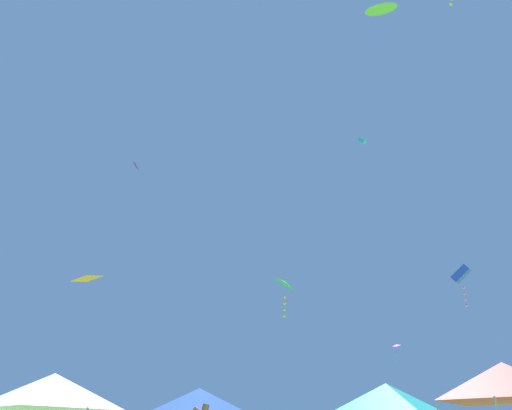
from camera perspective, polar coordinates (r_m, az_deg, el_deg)
name	(u,v)px	position (r m, az deg, el deg)	size (l,w,h in m)	color
canopy_tent_white	(52,391)	(15.31, -25.06, -21.12)	(3.13, 3.13, 3.34)	#9E9EA3
canopy_tent_teal	(388,398)	(18.43, 16.75, -22.95)	(3.22, 3.22, 3.45)	#9E9EA3
canopy_tent_red	(506,381)	(16.40, 29.78, -19.29)	(3.48, 3.48, 3.72)	#9E9EA3
canopy_tent_blue	(199,404)	(15.04, -7.46, -24.29)	(2.82, 2.82, 3.01)	#9E9EA3
kite_magenta_delta	(397,345)	(38.97, 17.82, -17.01)	(0.99, 0.99, 1.33)	#D6389E
kite_cyan_box	(362,141)	(28.89, 13.66, 8.07)	(0.45, 0.55, 1.32)	#2DB7CC
kite_lime_delta	(381,8)	(21.07, 15.93, 23.48)	(1.68, 1.61, 0.82)	#75D138
kite_green_delta	(285,284)	(30.33, 3.75, -10.21)	(1.82, 1.90, 2.95)	green
kite_purple_diamond	(136,165)	(43.64, -15.29, 4.99)	(0.63, 0.63, 0.73)	purple
kite_orange_diamond	(86,278)	(25.48, -21.21, -8.79)	(1.39, 1.12, 0.47)	orange
kite_blue_box	(461,275)	(24.42, 25.15, -8.25)	(0.93, 0.99, 2.15)	blue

